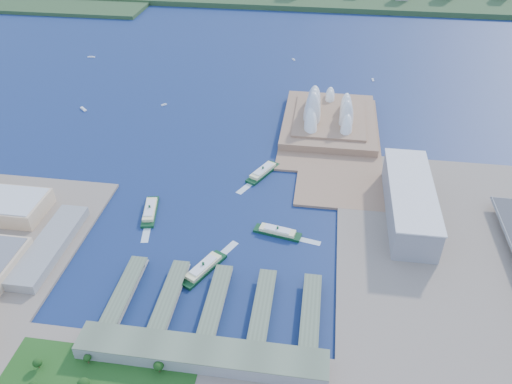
% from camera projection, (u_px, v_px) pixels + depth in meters
% --- Properties ---
extents(ground, '(3000.00, 3000.00, 0.00)m').
position_uv_depth(ground, '(218.00, 247.00, 508.07)').
color(ground, '#101F4E').
rests_on(ground, ground).
extents(east_land, '(240.00, 500.00, 3.00)m').
position_uv_depth(east_land, '(473.00, 310.00, 439.00)').
color(east_land, gray).
rests_on(east_land, ground).
extents(peninsula, '(135.00, 220.00, 3.00)m').
position_uv_depth(peninsula, '(330.00, 132.00, 704.06)').
color(peninsula, '#936D50').
rests_on(peninsula, ground).
extents(opera_house, '(134.00, 180.00, 58.00)m').
position_uv_depth(opera_house, '(331.00, 106.00, 702.73)').
color(opera_house, white).
rests_on(opera_house, peninsula).
extents(toaster_building, '(45.00, 155.00, 35.00)m').
position_uv_depth(toaster_building, '(409.00, 201.00, 537.88)').
color(toaster_building, gray).
rests_on(toaster_building, east_land).
extents(ferry_wharves, '(184.00, 90.00, 9.30)m').
position_uv_depth(ferry_wharves, '(216.00, 301.00, 443.34)').
color(ferry_wharves, '#59664D').
rests_on(ferry_wharves, ground).
extents(terminal_building, '(200.00, 28.00, 12.00)m').
position_uv_depth(terminal_building, '(201.00, 354.00, 392.38)').
color(terminal_building, gray).
rests_on(terminal_building, south_land).
extents(ferry_a, '(23.66, 55.72, 10.23)m').
position_uv_depth(ferry_a, '(150.00, 209.00, 551.46)').
color(ferry_a, '#0E391B').
rests_on(ferry_a, ground).
extents(ferry_b, '(37.72, 55.65, 10.46)m').
position_uv_depth(ferry_b, '(263.00, 170.00, 615.46)').
color(ferry_b, '#0E391B').
rests_on(ferry_b, ground).
extents(ferry_c, '(37.74, 55.81, 10.48)m').
position_uv_depth(ferry_c, '(203.00, 267.00, 477.63)').
color(ferry_c, '#0E391B').
rests_on(ferry_c, ground).
extents(ferry_d, '(51.93, 22.78, 9.53)m').
position_uv_depth(ferry_d, '(277.00, 230.00, 522.55)').
color(ferry_d, '#0E391B').
rests_on(ferry_d, ground).
extents(boat_a, '(14.40, 13.82, 3.08)m').
position_uv_depth(boat_a, '(83.00, 109.00, 762.79)').
color(boat_a, white).
rests_on(boat_a, ground).
extents(boat_b, '(8.53, 8.00, 2.34)m').
position_uv_depth(boat_b, '(164.00, 105.00, 775.65)').
color(boat_b, white).
rests_on(boat_b, ground).
extents(boat_c, '(3.93, 11.03, 2.44)m').
position_uv_depth(boat_c, '(373.00, 80.00, 854.75)').
color(boat_c, white).
rests_on(boat_c, ground).
extents(boat_d, '(14.28, 4.11, 2.38)m').
position_uv_depth(boat_d, '(91.00, 57.00, 943.85)').
color(boat_d, white).
rests_on(boat_d, ground).
extents(boat_e, '(7.25, 10.01, 2.38)m').
position_uv_depth(boat_e, '(294.00, 59.00, 932.65)').
color(boat_e, white).
rests_on(boat_e, ground).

